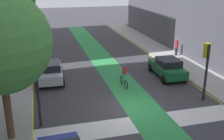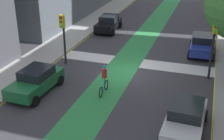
# 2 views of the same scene
# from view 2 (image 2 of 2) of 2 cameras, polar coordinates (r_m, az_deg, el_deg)

# --- Properties ---
(ground_plane) EXTENTS (120.00, 120.00, 0.00)m
(ground_plane) POSITION_cam_2_polar(r_m,az_deg,el_deg) (22.50, 3.13, -0.50)
(ground_plane) COLOR #38383D
(bike_lane_paint) EXTENTS (2.40, 60.00, 0.01)m
(bike_lane_paint) POSITION_cam_2_polar(r_m,az_deg,el_deg) (22.68, 1.33, -0.25)
(bike_lane_paint) COLOR #2D8C47
(bike_lane_paint) RESTS_ON ground_plane
(crosswalk_band) EXTENTS (12.00, 1.80, 0.01)m
(crosswalk_band) POSITION_cam_2_polar(r_m,az_deg,el_deg) (24.28, 4.37, 1.37)
(crosswalk_band) COLOR silver
(crosswalk_band) RESTS_ON ground_plane
(curb_stripe_left) EXTENTS (0.16, 60.00, 0.01)m
(curb_stripe_left) POSITION_cam_2_polar(r_m,az_deg,el_deg) (21.91, 18.46, -2.49)
(curb_stripe_left) COLOR yellow
(curb_stripe_left) RESTS_ON ground_plane
(sidewalk_right) EXTENTS (3.00, 60.00, 0.15)m
(sidewalk_right) POSITION_cam_2_polar(r_m,az_deg,el_deg) (25.28, -13.50, 1.87)
(sidewalk_right) COLOR #9E9E99
(sidewalk_right) RESTS_ON ground_plane
(curb_stripe_right) EXTENTS (0.16, 60.00, 0.01)m
(curb_stripe_right) POSITION_cam_2_polar(r_m,az_deg,el_deg) (24.59, -10.48, 1.33)
(curb_stripe_right) COLOR yellow
(curb_stripe_right) RESTS_ON ground_plane
(traffic_signal_near_right) EXTENTS (0.35, 0.52, 3.87)m
(traffic_signal_near_right) POSITION_cam_2_polar(r_m,az_deg,el_deg) (23.33, -9.01, 7.29)
(traffic_signal_near_right) COLOR black
(traffic_signal_near_right) RESTS_ON ground_plane
(traffic_signal_near_left) EXTENTS (0.35, 0.52, 4.29)m
(traffic_signal_near_left) POSITION_cam_2_polar(r_m,az_deg,el_deg) (21.44, 18.23, 5.65)
(traffic_signal_near_left) COLOR black
(traffic_signal_near_left) RESTS_ON ground_plane
(car_blue_left_near) EXTENTS (2.12, 4.25, 1.57)m
(car_blue_left_near) POSITION_cam_2_polar(r_m,az_deg,el_deg) (26.91, 16.19, 4.58)
(car_blue_left_near) COLOR navy
(car_blue_left_near) RESTS_ON ground_plane
(car_silver_left_far) EXTENTS (2.15, 4.26, 1.57)m
(car_silver_left_far) POSITION_cam_2_polar(r_m,az_deg,el_deg) (16.10, 13.32, -8.69)
(car_silver_left_far) COLOR #B2B7BF
(car_silver_left_far) RESTS_ON ground_plane
(car_green_right_far) EXTENTS (2.18, 4.28, 1.57)m
(car_green_right_far) POSITION_cam_2_polar(r_m,az_deg,el_deg) (20.04, -13.84, -1.90)
(car_green_right_far) COLOR #196033
(car_green_right_far) RESTS_ON ground_plane
(car_black_right_near) EXTENTS (2.18, 4.28, 1.57)m
(car_black_right_near) POSITION_cam_2_polar(r_m,az_deg,el_deg) (32.07, -0.65, 8.60)
(car_black_right_near) COLOR black
(car_black_right_near) RESTS_ON ground_plane
(cyclist_in_lane) EXTENTS (0.32, 1.73, 1.86)m
(cyclist_in_lane) POSITION_cam_2_polar(r_m,az_deg,el_deg) (19.30, -1.48, -1.65)
(cyclist_in_lane) COLOR black
(cyclist_in_lane) RESTS_ON ground_plane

